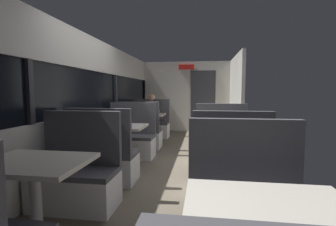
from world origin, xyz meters
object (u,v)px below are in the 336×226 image
(dining_table_near_window, at_px, (34,172))
(bench_far_window_facing_entry, at_px, (152,126))
(dining_table_front_aisle, at_px, (271,226))
(dining_table_rear_aisle, at_px, (225,136))
(dining_table_mid_window, at_px, (119,131))
(bench_front_aisle_facing_entry, at_px, (246,215))
(dining_table_far_window, at_px, (147,118))
(bench_mid_window_facing_entry, at_px, (131,141))
(bench_near_window_facing_entry, at_px, (77,178))
(bench_mid_window_facing_end, at_px, (103,160))
(seated_passenger, at_px, (152,119))
(bench_rear_aisle_facing_entry, at_px, (222,146))
(bench_rear_aisle_facing_end, at_px, (230,170))
(bench_far_window_facing_end, at_px, (140,134))

(dining_table_near_window, distance_m, bench_far_window_facing_entry, 5.05)
(dining_table_front_aisle, height_order, dining_table_rear_aisle, same)
(dining_table_mid_window, relative_size, bench_front_aisle_facing_entry, 0.82)
(dining_table_far_window, relative_size, bench_far_window_facing_entry, 0.82)
(bench_mid_window_facing_entry, distance_m, bench_front_aisle_facing_entry, 3.30)
(bench_near_window_facing_entry, xyz_separation_m, bench_mid_window_facing_end, (0.00, 0.77, 0.00))
(dining_table_near_window, xyz_separation_m, seated_passenger, (0.00, 4.96, -0.10))
(dining_table_near_window, bearing_deg, bench_near_window_facing_entry, 90.00)
(bench_far_window_facing_entry, relative_size, bench_front_aisle_facing_entry, 1.00)
(dining_table_front_aisle, bearing_deg, dining_table_far_window, 109.93)
(bench_front_aisle_facing_entry, relative_size, seated_passenger, 0.87)
(dining_table_front_aisle, distance_m, bench_front_aisle_facing_entry, 0.77)
(bench_mid_window_facing_entry, height_order, dining_table_front_aisle, bench_mid_window_facing_entry)
(bench_far_window_facing_entry, height_order, bench_rear_aisle_facing_entry, same)
(bench_mid_window_facing_entry, relative_size, bench_rear_aisle_facing_end, 1.00)
(dining_table_near_window, bearing_deg, bench_mid_window_facing_end, 90.00)
(dining_table_mid_window, relative_size, bench_far_window_facing_entry, 0.82)
(bench_mid_window_facing_end, bearing_deg, dining_table_near_window, -90.00)
(dining_table_mid_window, relative_size, seated_passenger, 0.71)
(bench_near_window_facing_entry, height_order, bench_far_window_facing_entry, same)
(bench_near_window_facing_entry, distance_m, dining_table_rear_aisle, 2.22)
(dining_table_near_window, height_order, bench_mid_window_facing_end, bench_mid_window_facing_end)
(bench_front_aisle_facing_entry, bearing_deg, dining_table_mid_window, 130.87)
(bench_far_window_facing_entry, xyz_separation_m, bench_rear_aisle_facing_end, (1.79, -3.77, 0.00))
(bench_front_aisle_facing_entry, distance_m, seated_passenger, 5.19)
(dining_table_far_window, distance_m, bench_far_window_facing_end, 0.77)
(bench_far_window_facing_entry, relative_size, bench_rear_aisle_facing_end, 1.00)
(bench_far_window_facing_end, height_order, bench_far_window_facing_entry, same)
(bench_far_window_facing_end, distance_m, bench_far_window_facing_entry, 1.40)
(seated_passenger, bearing_deg, dining_table_near_window, -90.00)
(dining_table_mid_window, distance_m, bench_rear_aisle_facing_end, 2.03)
(bench_far_window_facing_entry, bearing_deg, dining_table_rear_aisle, -59.73)
(dining_table_rear_aisle, bearing_deg, dining_table_near_window, -132.29)
(dining_table_front_aisle, xyz_separation_m, bench_rear_aisle_facing_end, (0.00, 1.87, -0.31))
(bench_near_window_facing_entry, height_order, bench_rear_aisle_facing_entry, same)
(dining_table_mid_window, bearing_deg, dining_table_far_window, 90.00)
(dining_table_mid_window, relative_size, bench_mid_window_facing_entry, 0.82)
(dining_table_far_window, xyz_separation_m, dining_table_front_aisle, (1.79, -4.94, 0.00))
(bench_mid_window_facing_entry, xyz_separation_m, dining_table_rear_aisle, (1.79, -0.90, 0.31))
(bench_near_window_facing_entry, bearing_deg, dining_table_rear_aisle, 35.33)
(dining_table_near_window, xyz_separation_m, bench_far_window_facing_end, (0.00, 3.64, -0.31))
(dining_table_near_window, distance_m, dining_table_mid_window, 2.17)
(bench_front_aisle_facing_entry, distance_m, bench_rear_aisle_facing_end, 1.17)
(bench_far_window_facing_entry, distance_m, dining_table_rear_aisle, 3.57)
(bench_near_window_facing_entry, distance_m, bench_far_window_facing_entry, 4.34)
(bench_mid_window_facing_end, height_order, dining_table_rear_aisle, bench_mid_window_facing_end)
(bench_far_window_facing_entry, bearing_deg, dining_table_front_aisle, -72.38)
(bench_far_window_facing_entry, height_order, bench_rear_aisle_facing_end, same)
(dining_table_mid_window, relative_size, bench_mid_window_facing_end, 0.82)
(bench_far_window_facing_end, height_order, dining_table_rear_aisle, bench_far_window_facing_end)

